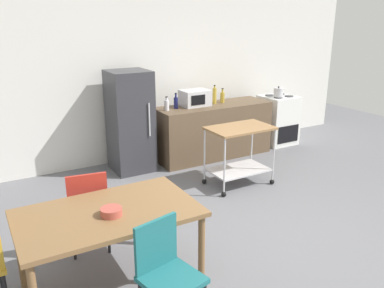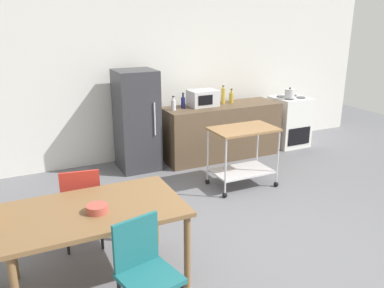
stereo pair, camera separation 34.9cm
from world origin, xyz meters
name	(u,v)px [view 1 (the left image)]	position (x,y,z in m)	size (l,w,h in m)	color
ground_plane	(272,238)	(0.00, 0.00, 0.00)	(12.00, 12.00, 0.00)	slate
back_wall	(148,71)	(0.00, 3.20, 1.45)	(8.40, 0.12, 2.90)	silver
kitchen_counter	(213,131)	(0.90, 2.60, 0.45)	(2.00, 0.64, 0.90)	brown
dining_table	(108,220)	(-1.78, 0.09, 0.67)	(1.50, 0.90, 0.75)	brown
chair_red	(88,205)	(-1.78, 0.76, 0.52)	(0.46, 0.46, 0.89)	#B72D23
chair_teal	(166,270)	(-1.57, -0.59, 0.52)	(0.48, 0.48, 0.89)	#1E666B
stove_oven	(278,120)	(2.35, 2.62, 0.45)	(0.60, 0.61, 0.92)	white
refrigerator	(130,122)	(-0.55, 2.70, 0.78)	(0.60, 0.63, 1.55)	#333338
kitchen_cart	(239,146)	(0.56, 1.39, 0.57)	(0.91, 0.57, 0.85)	olive
bottle_hot_sauce	(167,105)	(0.03, 2.61, 0.99)	(0.08, 0.08, 0.22)	silver
bottle_soda	(176,102)	(0.22, 2.66, 1.00)	(0.07, 0.07, 0.25)	navy
microwave	(195,98)	(0.59, 2.69, 1.03)	(0.46, 0.35, 0.26)	silver
bottle_wine	(214,96)	(0.96, 2.68, 1.04)	(0.07, 0.07, 0.31)	gold
bottle_vinegar	(222,97)	(1.12, 2.68, 1.00)	(0.07, 0.07, 0.24)	gold
fruit_bowl	(111,212)	(-1.77, 0.01, 0.78)	(0.18, 0.18, 0.07)	#B24C3F
kettle	(278,92)	(2.23, 2.52, 1.00)	(0.24, 0.17, 0.19)	silver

